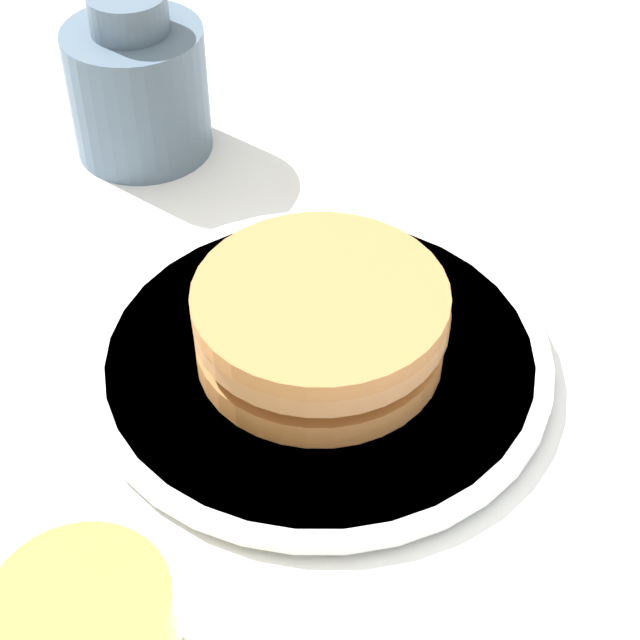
# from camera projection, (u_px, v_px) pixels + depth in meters

# --- Properties ---
(ground_plane) EXTENTS (4.00, 4.00, 0.00)m
(ground_plane) POSITION_uv_depth(u_px,v_px,m) (336.00, 353.00, 0.68)
(ground_plane) COLOR white
(plate) EXTENTS (0.29, 0.29, 0.01)m
(plate) POSITION_uv_depth(u_px,v_px,m) (320.00, 358.00, 0.67)
(plate) COLOR white
(plate) RESTS_ON ground_plane
(pancake_stack) EXTENTS (0.16, 0.17, 0.06)m
(pancake_stack) POSITION_uv_depth(u_px,v_px,m) (321.00, 320.00, 0.65)
(pancake_stack) COLOR #BF773F
(pancake_stack) RESTS_ON plate
(cream_jug) EXTENTS (0.11, 0.11, 0.13)m
(cream_jug) POSITION_uv_depth(u_px,v_px,m) (138.00, 85.00, 0.81)
(cream_jug) COLOR #4C6075
(cream_jug) RESTS_ON ground_plane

